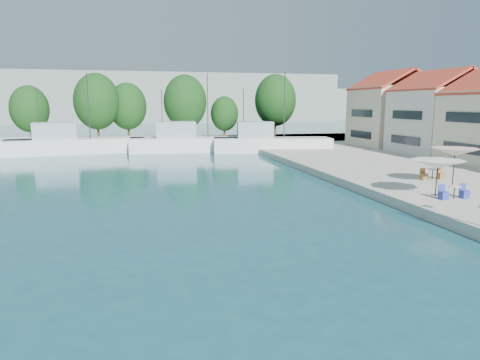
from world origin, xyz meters
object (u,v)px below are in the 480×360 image
object	(u,v)px
trawler_02	(73,145)
trawler_03	(192,143)
umbrella_white	(438,164)
trawler_04	(269,144)
umbrella_cream	(455,152)

from	to	relation	value
trawler_02	trawler_03	bearing A→B (deg)	-13.74
umbrella_white	trawler_02	bearing A→B (deg)	125.80
trawler_04	umbrella_cream	bearing A→B (deg)	-71.26
trawler_04	umbrella_white	bearing A→B (deg)	-78.36
trawler_03	umbrella_white	world-z (taller)	trawler_03
trawler_02	umbrella_white	distance (m)	42.06
trawler_03	trawler_04	world-z (taller)	same
trawler_02	trawler_03	size ratio (longest dim) A/B	1.00
trawler_04	umbrella_cream	distance (m)	27.60
trawler_03	umbrella_cream	size ratio (longest dim) A/B	5.33
trawler_03	trawler_04	size ratio (longest dim) A/B	1.10
umbrella_white	trawler_04	bearing A→B (deg)	91.70
trawler_02	trawler_04	xyz separation A→B (m)	(23.70, -4.28, 0.00)
trawler_02	umbrella_cream	bearing A→B (deg)	-57.38
trawler_04	trawler_03	bearing A→B (deg)	171.70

